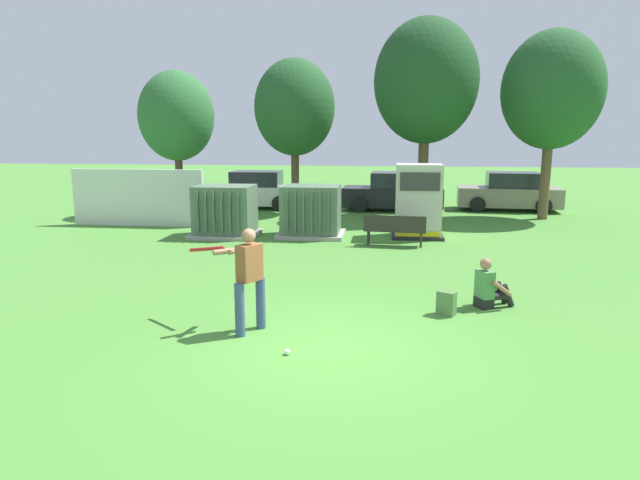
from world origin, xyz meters
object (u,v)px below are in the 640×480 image
Objects in this scene: transformer_mid_west at (311,212)px; parked_car_leftmost at (254,191)px; transformer_west at (225,212)px; park_bench at (395,228)px; sports_ball at (287,352)px; parked_car_left_of_center at (394,193)px; seated_spectator at (489,288)px; backpack at (447,303)px; batter at (247,274)px; generator_enclosure at (418,201)px; parked_car_right_of_center at (509,193)px.

transformer_mid_west and parked_car_leftmost have the same top height.
transformer_west is 5.44m from park_bench.
sports_ball is 16.03m from parked_car_left_of_center.
seated_spectator is 0.23× the size of parked_car_leftmost.
parked_car_leftmost is (-0.69, 6.72, -0.04)m from transformer_west.
transformer_mid_west reaches higher than backpack.
seated_spectator is at bearing -59.70° from parked_car_leftmost.
batter reaches higher than transformer_west.
backpack is (2.54, 2.17, 0.17)m from sports_ball.
transformer_west is 1.00× the size of transformer_mid_west.
transformer_west is 1.21× the size of batter.
transformer_west is at bearing -173.12° from transformer_mid_west.
parked_car_leftmost reaches higher than park_bench.
parked_car_left_of_center is (2.52, 15.02, -0.22)m from batter.
generator_enclosure reaches higher than parked_car_right_of_center.
transformer_mid_west is 8.12m from seated_spectator.
transformer_west is 0.49× the size of parked_car_right_of_center.
generator_enclosure reaches higher than seated_spectator.
backpack is at bearing -63.40° from parked_car_leftmost.
transformer_mid_west is 6.90m from parked_car_left_of_center.
backpack is at bearing 20.51° from batter.
parked_car_right_of_center is at bearing 64.60° from batter.
backpack is 0.10× the size of parked_car_left_of_center.
park_bench is 4.15× the size of backpack.
sports_ball is at bearing -74.70° from parked_car_leftmost.
generator_enclosure is 9.14m from parked_car_leftmost.
parked_car_leftmost is at bearing 128.10° from park_bench.
parked_car_right_of_center is (6.61, 16.54, 0.71)m from sports_ball.
parked_car_leftmost is 10.99m from parked_car_right_of_center.
transformer_mid_west and parked_car_right_of_center have the same top height.
seated_spectator is 0.23× the size of parked_car_left_of_center.
parked_car_left_of_center is at bearing 80.46° from batter.
transformer_west is at bearing -144.63° from parked_car_right_of_center.
transformer_west is 2.18× the size of seated_spectator.
generator_enclosure is (3.37, 0.26, 0.35)m from transformer_mid_west.
transformer_mid_west is 3.40m from generator_enclosure.
seated_spectator is (4.34, -6.85, -0.41)m from transformer_mid_west.
transformer_mid_west is at bearing 6.88° from transformer_west.
parked_car_right_of_center reaches higher than seated_spectator.
batter is at bearing -156.71° from seated_spectator.
seated_spectator is at bearing 33.32° from backpack.
parked_car_right_of_center is (4.06, 14.37, 0.54)m from backpack.
transformer_west is 1.15× the size of park_bench.
parked_car_right_of_center is at bearing 7.11° from parked_car_left_of_center.
generator_enclosure is at bearing 97.76° from seated_spectator.
sports_ball is 0.09× the size of seated_spectator.
transformer_mid_west is 1.15× the size of park_bench.
transformer_mid_west is 0.50× the size of parked_car_leftmost.
generator_enclosure is 0.54× the size of parked_car_left_of_center.
generator_enclosure is 6.15m from parked_car_left_of_center.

